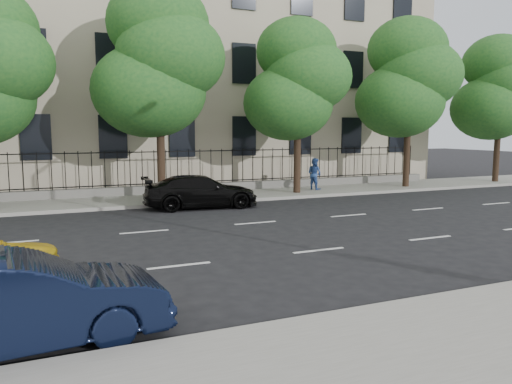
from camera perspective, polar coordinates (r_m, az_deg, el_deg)
ground at (r=12.15m, az=13.25°, el=-9.11°), size 120.00×120.00×0.00m
far_sidewalk at (r=24.58m, az=-6.55°, el=-0.58°), size 60.00×4.00×0.15m
lane_markings at (r=16.08m, az=3.10°, el=-4.90°), size 49.60×4.62×0.01m
masonry_building at (r=33.51m, az=-11.41°, el=16.73°), size 34.60×12.11×18.50m
iron_fence at (r=26.13m, az=-7.65°, el=1.13°), size 30.00×0.50×2.20m
tree_c at (r=23.44m, az=-11.05°, el=14.49°), size 5.89×5.50×9.80m
tree_d at (r=25.81m, az=4.73°, el=12.63°), size 5.34×4.94×8.84m
tree_e at (r=29.77m, az=17.00°, el=12.31°), size 5.71×5.31×9.46m
tree_f at (r=34.64m, az=26.00°, el=10.60°), size 5.52×5.12×9.01m
navy_sedan at (r=8.55m, az=-25.79°, el=-11.35°), size 4.70×2.00×1.51m
black_sedan at (r=21.59m, az=-6.33°, el=0.06°), size 5.06×2.41×1.43m
pedestrian_far at (r=27.02m, az=6.70°, el=2.08°), size 0.90×1.00×1.69m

